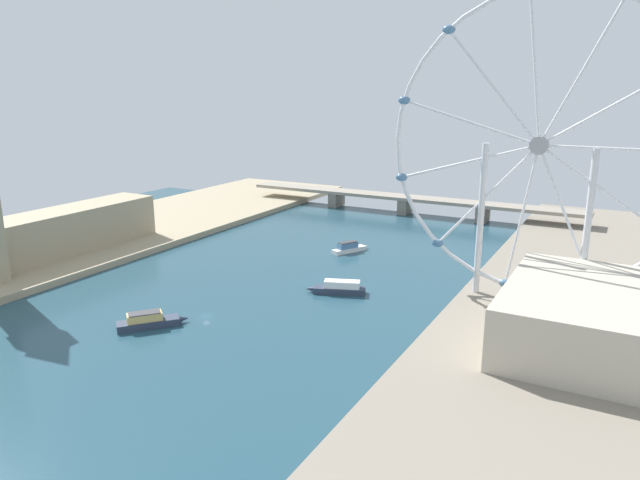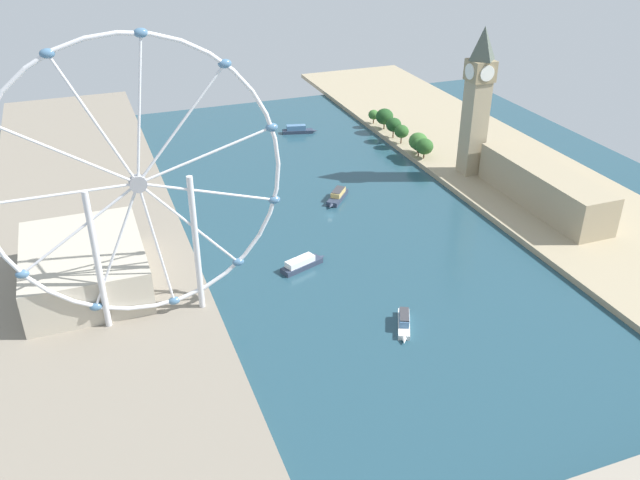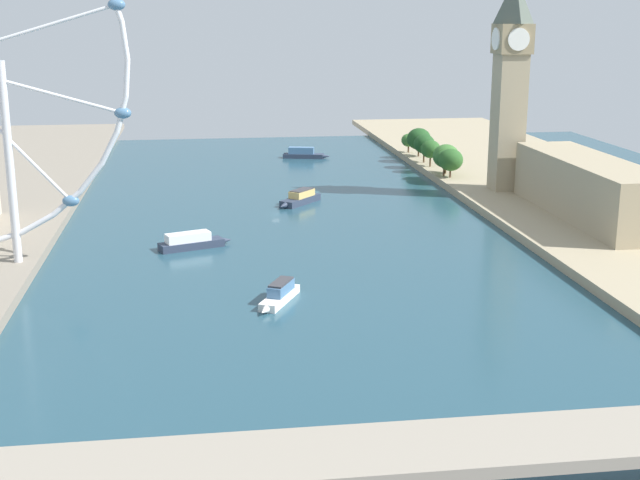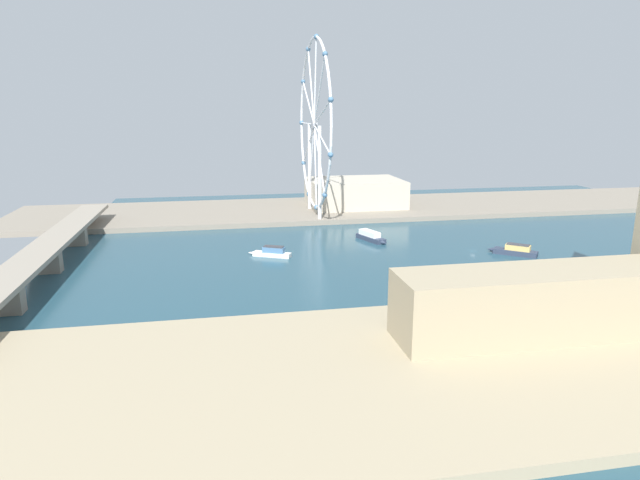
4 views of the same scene
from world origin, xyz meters
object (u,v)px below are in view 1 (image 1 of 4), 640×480
parliament_block (73,229)px  river_bridge (405,200)px  ferris_wheel (539,148)px  riverside_hall (590,318)px  tour_boat_1 (349,248)px  tour_boat_0 (339,288)px  tour_boat_2 (149,321)px

parliament_block → river_bridge: size_ratio=0.39×
ferris_wheel → river_bridge: bearing=125.6°
riverside_hall → river_bridge: bearing=125.6°
ferris_wheel → tour_boat_1: bearing=157.5°
tour_boat_0 → tour_boat_2: bearing=35.4°
tour_boat_0 → tour_boat_2: (-41.83, -61.33, -0.03)m
riverside_hall → tour_boat_0: size_ratio=2.68×
riverside_hall → tour_boat_0: 93.07m
parliament_block → ferris_wheel: size_ratio=0.79×
parliament_block → river_bridge: bearing=57.7°
ferris_wheel → river_bridge: 176.60m
river_bridge → tour_boat_1: bearing=-85.3°
tour_boat_0 → parliament_block: bearing=-15.3°
tour_boat_1 → tour_boat_2: 119.24m
ferris_wheel → tour_boat_1: size_ratio=5.24×
tour_boat_2 → river_bridge: bearing=37.3°
riverside_hall → tour_boat_2: bearing=-160.5°
parliament_block → river_bridge: parliament_block is taller
ferris_wheel → riverside_hall: 62.02m
parliament_block → ferris_wheel: bearing=8.6°
tour_boat_0 → river_bridge: bearing=-99.2°
ferris_wheel → riverside_hall: (23.85, -33.17, -46.67)m
river_bridge → tour_boat_0: bearing=-78.9°
river_bridge → tour_boat_0: (30.88, -156.75, -6.61)m
riverside_hall → parliament_block: bearing=179.5°
riverside_hall → tour_boat_0: bearing=171.2°
ferris_wheel → tour_boat_1: ferris_wheel is taller
ferris_wheel → tour_boat_2: (-109.42, -80.31, -56.76)m
riverside_hall → tour_boat_2: size_ratio=3.04×
riverside_hall → river_bridge: (-122.31, 170.94, -3.45)m
riverside_hall → river_bridge: riverside_hall is taller
parliament_block → riverside_hall: 229.27m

